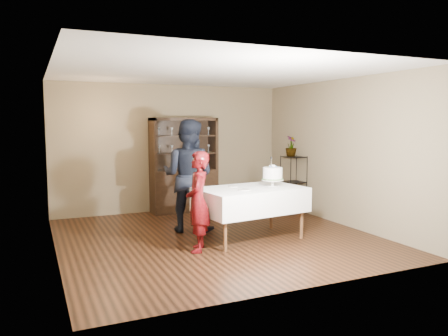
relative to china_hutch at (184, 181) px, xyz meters
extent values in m
plane|color=black|center=(-0.20, -2.25, -0.66)|extent=(5.00, 5.00, 0.00)
plane|color=silver|center=(-0.20, -2.25, 2.04)|extent=(5.00, 5.00, 0.00)
cube|color=#77684C|center=(-0.20, 0.25, 0.69)|extent=(5.00, 0.02, 2.70)
cube|color=#77684C|center=(-2.70, -2.25, 0.69)|extent=(0.02, 5.00, 2.70)
cube|color=#77684C|center=(2.30, -2.25, 0.69)|extent=(0.02, 5.00, 2.70)
cube|color=black|center=(0.00, -0.01, -0.21)|extent=(1.40, 0.48, 0.90)
cube|color=black|center=(0.00, 0.21, 0.79)|extent=(1.40, 0.03, 1.10)
cube|color=black|center=(0.00, -0.01, 1.31)|extent=(1.40, 0.48, 0.06)
cube|color=black|center=(0.00, -0.01, 0.59)|extent=(1.28, 0.42, 0.02)
cube|color=black|center=(0.00, -0.01, 0.96)|extent=(1.28, 0.42, 0.02)
cylinder|color=black|center=(1.88, -1.25, -0.06)|extent=(0.02, 0.02, 1.20)
cylinder|color=black|center=(2.28, -1.25, -0.06)|extent=(0.02, 0.02, 1.20)
cylinder|color=black|center=(1.88, -0.85, -0.06)|extent=(0.02, 0.02, 1.20)
cylinder|color=black|center=(2.28, -0.85, -0.06)|extent=(0.02, 0.02, 1.20)
cube|color=black|center=(2.08, -1.05, -0.51)|extent=(0.40, 0.40, 0.02)
cube|color=black|center=(2.08, -1.05, -0.01)|extent=(0.40, 0.40, 0.01)
cube|color=black|center=(2.08, -1.05, 0.52)|extent=(0.40, 0.40, 0.02)
cube|color=white|center=(0.26, -2.58, -0.01)|extent=(1.81, 1.24, 0.39)
cylinder|color=#50321D|center=(-0.42, -3.08, -0.26)|extent=(0.06, 0.06, 0.80)
cylinder|color=#50321D|center=(1.04, -2.90, -0.26)|extent=(0.06, 0.06, 0.80)
cylinder|color=#50321D|center=(-0.52, -2.26, -0.26)|extent=(0.06, 0.06, 0.80)
cylinder|color=#50321D|center=(0.94, -2.08, -0.26)|extent=(0.06, 0.06, 0.80)
imported|color=#34040B|center=(-0.75, -2.85, 0.08)|extent=(0.55, 0.64, 1.49)
imported|color=black|center=(-0.48, -1.64, 0.31)|extent=(1.20, 1.18, 1.96)
cylinder|color=silver|center=(0.67, -2.58, 0.19)|extent=(0.20, 0.20, 0.01)
cylinder|color=silver|center=(0.67, -2.58, 0.23)|extent=(0.05, 0.05, 0.10)
cylinder|color=silver|center=(0.67, -2.58, 0.29)|extent=(0.36, 0.36, 0.02)
cylinder|color=#497336|center=(0.67, -2.58, 0.31)|extent=(0.35, 0.35, 0.02)
cylinder|color=white|center=(0.67, -2.58, 0.40)|extent=(0.39, 0.39, 0.20)
sphere|color=#5578B6|center=(0.70, -2.58, 0.51)|extent=(0.02, 0.02, 0.02)
cube|color=white|center=(0.63, -2.60, 0.57)|extent=(0.02, 0.02, 0.14)
cube|color=black|center=(0.63, -2.60, 0.65)|extent=(0.02, 0.02, 0.05)
cylinder|color=silver|center=(0.04, -2.77, 0.19)|extent=(0.20, 0.20, 0.01)
cylinder|color=silver|center=(0.04, -2.38, 0.19)|extent=(0.17, 0.17, 0.01)
imported|color=#497336|center=(2.04, -1.01, 0.74)|extent=(0.34, 0.34, 0.43)
camera|label=1|loc=(-2.99, -8.80, 1.24)|focal=35.00mm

